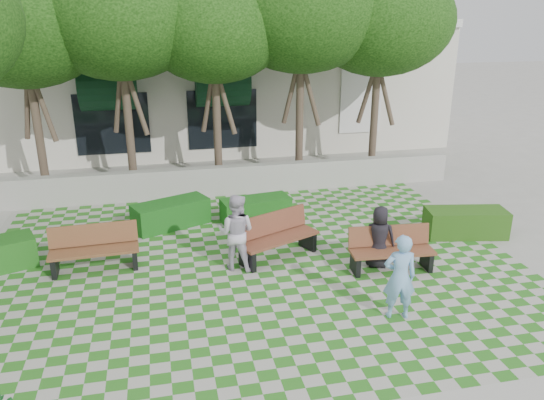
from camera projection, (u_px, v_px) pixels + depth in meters
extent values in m
plane|color=gray|center=(264.00, 289.00, 11.03)|extent=(90.00, 90.00, 0.00)
plane|color=#2B721E|center=(255.00, 267.00, 11.94)|extent=(12.00, 12.00, 0.00)
cube|color=#9E9B93|center=(224.00, 180.00, 16.58)|extent=(15.00, 0.36, 0.90)
cube|color=brown|center=(392.00, 252.00, 11.64)|extent=(1.89, 0.71, 0.06)
cube|color=brown|center=(389.00, 235.00, 11.80)|extent=(1.86, 0.28, 0.46)
cube|color=black|center=(355.00, 264.00, 11.61)|extent=(0.14, 0.52, 0.45)
cube|color=black|center=(427.00, 259.00, 11.83)|extent=(0.14, 0.52, 0.45)
cube|color=brown|center=(279.00, 238.00, 12.23)|extent=(2.06, 1.38, 0.07)
cube|color=brown|center=(271.00, 223.00, 12.35)|extent=(1.86, 0.95, 0.50)
cube|color=black|center=(247.00, 259.00, 11.82)|extent=(0.33, 0.55, 0.48)
cube|color=black|center=(307.00, 239.00, 12.82)|extent=(0.33, 0.55, 0.48)
cube|color=brown|center=(94.00, 251.00, 11.65)|extent=(1.93, 0.67, 0.06)
cube|color=brown|center=(93.00, 234.00, 11.80)|extent=(1.91, 0.22, 0.48)
cube|color=black|center=(55.00, 265.00, 11.52)|extent=(0.13, 0.53, 0.47)
cube|color=black|center=(135.00, 256.00, 11.94)|extent=(0.13, 0.53, 0.47)
cube|color=#224A13|center=(466.00, 223.00, 13.53)|extent=(2.12, 1.16, 0.70)
cube|color=#155015|center=(256.00, 210.00, 14.49)|extent=(1.95, 1.02, 0.65)
cube|color=#144D15|center=(171.00, 214.00, 14.11)|extent=(2.14, 1.51, 0.70)
imported|color=#7BAEE0|center=(400.00, 277.00, 9.74)|extent=(0.68, 0.51, 1.68)
imported|color=black|center=(379.00, 237.00, 11.75)|extent=(0.83, 0.70, 1.43)
imported|color=silver|center=(236.00, 232.00, 11.63)|extent=(1.04, 0.95, 1.74)
cylinder|color=#47382B|center=(39.00, 136.00, 16.29)|extent=(0.26, 0.26, 3.64)
ellipsoid|color=#1E4C11|center=(22.00, 25.00, 15.19)|extent=(4.80, 4.80, 3.60)
cylinder|color=#47382B|center=(129.00, 129.00, 16.81)|extent=(0.26, 0.26, 3.81)
ellipsoid|color=#1E4C11|center=(119.00, 16.00, 15.66)|extent=(5.00, 5.00, 3.75)
cylinder|color=#47382B|center=(217.00, 129.00, 17.41)|extent=(0.26, 0.26, 3.58)
ellipsoid|color=#1E4C11|center=(214.00, 27.00, 16.33)|extent=(4.60, 4.60, 3.45)
cylinder|color=#47382B|center=(300.00, 120.00, 17.92)|extent=(0.26, 0.26, 3.92)
ellipsoid|color=#1E4C11|center=(301.00, 11.00, 16.74)|extent=(5.20, 5.20, 3.90)
cylinder|color=#47382B|center=(374.00, 120.00, 18.51)|extent=(0.26, 0.26, 3.70)
ellipsoid|color=#1E4C11|center=(381.00, 21.00, 17.39)|extent=(4.80, 4.80, 3.60)
cube|color=beige|center=(221.00, 82.00, 23.44)|extent=(18.00, 8.00, 5.00)
cube|color=white|center=(233.00, 24.00, 18.92)|extent=(18.00, 0.30, 0.30)
cube|color=black|center=(361.00, 98.00, 20.86)|extent=(1.40, 0.10, 2.40)
cylinder|color=black|center=(108.00, 85.00, 18.67)|extent=(3.00, 1.80, 1.80)
cube|color=black|center=(112.00, 124.00, 19.14)|extent=(2.60, 0.08, 2.20)
cylinder|color=black|center=(221.00, 82.00, 19.48)|extent=(3.00, 1.80, 1.80)
cube|color=black|center=(222.00, 119.00, 19.95)|extent=(2.60, 0.08, 2.20)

